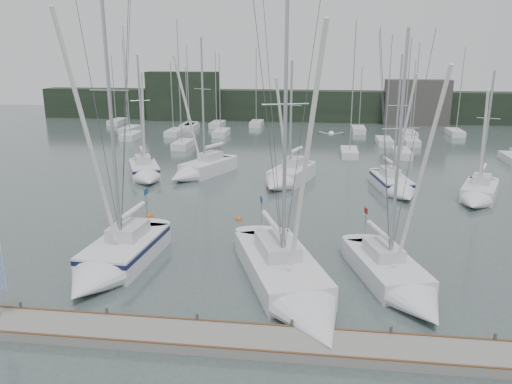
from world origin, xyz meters
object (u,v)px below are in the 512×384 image
(sailboat_near_right, at_px, (401,284))
(buoy_a, at_px, (239,219))
(sailboat_mid_a, at_px, (145,173))
(sailboat_mid_b, at_px, (197,171))
(sailboat_near_center, at_px, (294,290))
(sailboat_mid_d, at_px, (396,186))
(buoy_c, at_px, (150,216))
(sailboat_mid_e, at_px, (478,195))
(sailboat_mid_c, at_px, (286,178))
(sailboat_near_left, at_px, (112,262))

(sailboat_near_right, relative_size, buoy_a, 28.71)
(sailboat_mid_a, distance_m, sailboat_mid_b, 4.75)
(sailboat_near_center, xyz_separation_m, sailboat_mid_d, (7.36, 19.56, 0.00))
(buoy_c, bearing_deg, sailboat_mid_e, 15.27)
(sailboat_mid_a, height_order, sailboat_mid_b, sailboat_mid_b)
(sailboat_near_center, distance_m, sailboat_mid_a, 25.95)
(sailboat_near_right, distance_m, buoy_a, 13.79)
(sailboat_mid_c, height_order, sailboat_mid_d, sailboat_mid_d)
(sailboat_near_right, distance_m, sailboat_mid_c, 20.77)
(sailboat_near_center, distance_m, buoy_c, 15.55)
(buoy_a, bearing_deg, sailboat_mid_d, 35.01)
(sailboat_mid_d, bearing_deg, sailboat_near_left, -143.99)
(sailboat_near_right, xyz_separation_m, sailboat_mid_c, (-6.97, 19.57, 0.13))
(sailboat_near_right, height_order, buoy_a, sailboat_near_right)
(sailboat_near_right, relative_size, sailboat_mid_d, 1.12)
(buoy_a, bearing_deg, sailboat_mid_e, 19.88)
(buoy_c, bearing_deg, buoy_a, 1.59)
(sailboat_mid_b, height_order, sailboat_mid_e, sailboat_mid_b)
(sailboat_mid_b, bearing_deg, sailboat_near_left, -63.78)
(sailboat_mid_d, distance_m, buoy_a, 14.46)
(sailboat_near_left, xyz_separation_m, sailboat_mid_d, (17.12, 17.74, -0.08))
(sailboat_near_center, distance_m, sailboat_near_right, 5.26)
(sailboat_near_center, distance_m, sailboat_mid_d, 20.90)
(sailboat_near_right, distance_m, sailboat_mid_e, 18.30)
(sailboat_mid_a, height_order, sailboat_mid_e, sailboat_mid_a)
(sailboat_near_right, relative_size, sailboat_mid_c, 1.17)
(buoy_a, bearing_deg, sailboat_near_center, -68.34)
(sailboat_near_left, xyz_separation_m, sailboat_near_right, (14.85, -0.47, -0.13))
(buoy_a, bearing_deg, sailboat_mid_c, 74.95)
(sailboat_near_left, xyz_separation_m, buoy_c, (-1.13, 9.27, -0.63))
(buoy_a, height_order, buoy_c, buoy_c)
(sailboat_mid_a, height_order, buoy_a, sailboat_mid_a)
(sailboat_near_left, distance_m, sailboat_mid_b, 21.01)
(sailboat_near_center, distance_m, buoy_a, 12.14)
(sailboat_mid_e, bearing_deg, sailboat_mid_b, -170.04)
(sailboat_near_right, bearing_deg, sailboat_mid_c, 93.22)
(sailboat_mid_c, bearing_deg, buoy_a, -86.70)
(sailboat_mid_b, bearing_deg, buoy_c, -68.23)
(sailboat_near_right, relative_size, sailboat_mid_e, 1.24)
(buoy_a, bearing_deg, sailboat_near_left, -119.22)
(sailboat_near_right, bearing_deg, sailboat_mid_e, 46.93)
(sailboat_near_right, height_order, sailboat_mid_b, sailboat_mid_b)
(sailboat_near_right, height_order, sailboat_mid_d, sailboat_near_right)
(sailboat_near_left, bearing_deg, sailboat_near_right, 2.19)
(sailboat_mid_a, bearing_deg, sailboat_mid_d, -29.46)
(sailboat_mid_a, bearing_deg, sailboat_mid_b, -6.68)
(sailboat_mid_a, distance_m, sailboat_mid_d, 22.20)
(sailboat_near_center, relative_size, sailboat_mid_b, 1.15)
(sailboat_mid_e, relative_size, buoy_a, 23.09)
(sailboat_near_left, height_order, sailboat_near_right, sailboat_near_left)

